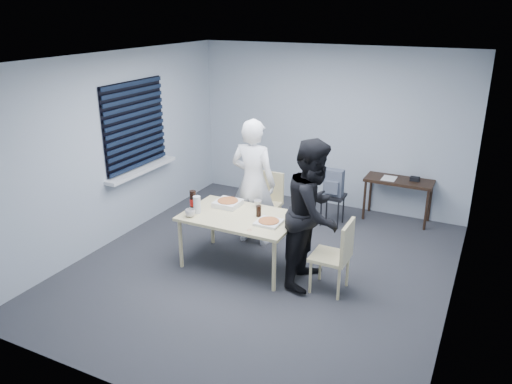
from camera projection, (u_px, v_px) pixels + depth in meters
The scene contains 19 objects.
room at pixel (137, 133), 7.15m from camera, with size 5.00×5.00×5.00m.
dining_table at pixel (240, 220), 6.25m from camera, with size 1.42×0.90×0.69m.
chair_far at pixel (267, 198), 7.28m from camera, with size 0.42×0.42×0.89m.
chair_right at pixel (338, 252), 5.69m from camera, with size 0.42×0.42×0.89m.
person_white at pixel (253, 182), 6.80m from camera, with size 0.65×0.42×1.77m, color white.
person_black at pixel (313, 213), 5.80m from camera, with size 0.86×0.47×1.77m, color black.
side_table at pixel (399, 184), 7.61m from camera, with size 1.01×0.45×0.67m.
stool at pixel (333, 202), 7.53m from camera, with size 0.35×0.35×0.48m.
backpack at pixel (334, 183), 7.42m from camera, with size 0.28×0.21×0.40m.
pizza_box_a at pixel (228, 203), 6.52m from camera, with size 0.32×0.32×0.08m.
pizza_box_b at pixel (269, 222), 5.99m from camera, with size 0.29×0.29×0.04m.
mug_a at pixel (190, 213), 6.18m from camera, with size 0.12×0.12×0.10m, color silver.
mug_b at pixel (258, 204), 6.48m from camera, with size 0.10×0.10×0.09m, color silver.
cola_glass at pixel (259, 211), 6.18m from camera, with size 0.07×0.07×0.14m, color black.
soda_bottle at pixel (193, 201), 6.34m from camera, with size 0.08×0.08×0.27m.
plastic_cups at pixel (197, 205), 6.27m from camera, with size 0.09×0.09×0.22m, color silver.
rubber_band at pixel (249, 230), 5.82m from camera, with size 0.05×0.05×0.00m, color red.
papers at pixel (389, 178), 7.62m from camera, with size 0.20×0.28×0.00m, color white.
black_box at pixel (415, 179), 7.51m from camera, with size 0.14×0.10×0.06m, color black.
Camera 1 is at (2.44, -5.11, 3.14)m, focal length 35.00 mm.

